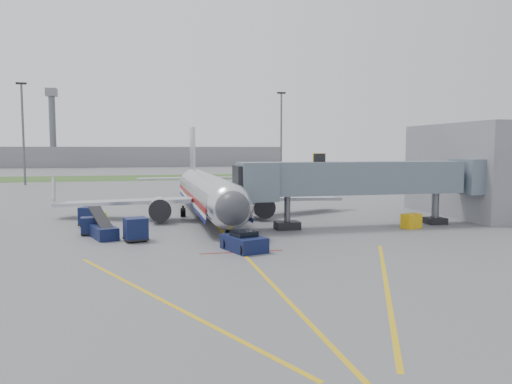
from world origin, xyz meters
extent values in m
plane|color=#565659|center=(0.00, 0.00, 0.00)|extent=(400.00, 400.00, 0.00)
cube|color=#2D4C1E|center=(0.00, 90.00, 0.01)|extent=(300.00, 25.00, 0.01)
cube|color=gold|center=(0.00, -2.00, 0.00)|extent=(0.25, 50.00, 0.01)
cube|color=maroon|center=(0.00, -4.00, 0.00)|extent=(6.00, 0.25, 0.01)
cube|color=gold|center=(-6.00, -14.00, 0.00)|extent=(9.52, 20.04, 0.01)
cube|color=gold|center=(6.00, -14.00, 0.00)|extent=(9.52, 20.04, 0.01)
cylinder|color=silver|center=(0.00, 15.00, 2.70)|extent=(3.80, 28.00, 3.80)
sphere|color=silver|center=(0.00, 1.00, 2.70)|extent=(3.80, 3.80, 3.80)
sphere|color=#38383D|center=(0.00, -0.30, 2.70)|extent=(2.74, 2.74, 2.74)
cube|color=black|center=(0.00, 0.60, 3.25)|extent=(2.20, 1.20, 0.55)
cone|color=silver|center=(0.00, 31.50, 2.70)|extent=(3.80, 5.00, 3.80)
cube|color=#B7BAC1|center=(0.00, 31.00, 6.70)|extent=(0.35, 4.20, 7.00)
cube|color=#B7BAC1|center=(-8.50, 15.00, 1.80)|extent=(15.10, 8.59, 1.13)
cube|color=#B7BAC1|center=(8.50, 15.00, 1.80)|extent=(15.10, 8.59, 1.13)
cylinder|color=silver|center=(-5.20, 12.00, 1.35)|extent=(2.10, 3.60, 2.10)
cylinder|color=silver|center=(5.20, 12.00, 1.35)|extent=(2.10, 3.60, 2.10)
cube|color=maroon|center=(1.92, 15.00, 2.35)|extent=(0.05, 28.00, 0.45)
cube|color=#0D145C|center=(1.92, 15.00, 1.45)|extent=(0.05, 28.00, 0.35)
cylinder|color=black|center=(0.00, 2.00, 0.30)|extent=(0.28, 0.70, 0.70)
cylinder|color=black|center=(-2.60, 15.50, 0.45)|extent=(0.50, 1.00, 1.00)
cylinder|color=black|center=(2.60, 15.50, 0.45)|extent=(0.50, 1.00, 1.00)
cube|color=slate|center=(13.00, 5.00, 4.60)|extent=(20.00, 3.00, 3.00)
cube|color=slate|center=(3.20, 5.00, 4.40)|extent=(3.20, 3.60, 3.40)
cube|color=black|center=(2.00, 5.00, 4.40)|extent=(1.60, 3.00, 2.80)
cube|color=#D79F0C|center=(9.00, 5.00, 6.40)|extent=(1.20, 0.15, 1.00)
cylinder|color=#595B60|center=(6.00, 5.00, 1.55)|extent=(0.56, 0.56, 3.10)
cube|color=black|center=(6.00, 5.00, 0.35)|extent=(2.20, 1.60, 0.70)
cylinder|color=#595B60|center=(21.00, 5.00, 1.55)|extent=(0.70, 0.70, 3.10)
cube|color=black|center=(21.00, 5.00, 0.30)|extent=(1.80, 1.80, 0.60)
cube|color=slate|center=(25.00, 5.00, 4.60)|extent=(3.00, 4.00, 3.40)
cube|color=slate|center=(30.00, 10.00, 5.00)|extent=(10.00, 16.00, 10.00)
cylinder|color=#595B60|center=(-30.00, 70.00, 10.00)|extent=(0.44, 0.44, 20.00)
cube|color=black|center=(-30.00, 70.00, 20.20)|extent=(2.00, 0.40, 0.40)
cylinder|color=#595B60|center=(25.00, 75.00, 10.00)|extent=(0.44, 0.44, 20.00)
cube|color=black|center=(25.00, 75.00, 20.20)|extent=(2.00, 0.40, 0.40)
cube|color=slate|center=(-10.00, 170.00, 4.00)|extent=(120.00, 14.00, 8.00)
cylinder|color=#595B60|center=(-40.00, 165.00, 14.00)|extent=(2.40, 2.40, 28.00)
cube|color=slate|center=(-40.00, 165.00, 28.50)|extent=(4.00, 4.00, 3.00)
cube|color=#0B1A31|center=(0.27, -3.50, 0.53)|extent=(3.12, 3.97, 1.06)
cube|color=black|center=(0.27, -3.50, 1.21)|extent=(1.95, 1.95, 0.48)
cylinder|color=black|center=(-0.15, -4.96, 0.39)|extent=(0.45, 0.80, 0.77)
cylinder|color=black|center=(1.50, -4.41, 0.39)|extent=(0.45, 0.80, 0.77)
cylinder|color=black|center=(-0.95, -2.59, 0.39)|extent=(0.45, 0.80, 0.77)
cylinder|color=black|center=(0.70, -2.04, 0.39)|extent=(0.45, 0.80, 0.77)
cube|color=#0B1A31|center=(-11.71, 10.87, 1.00)|extent=(2.05, 2.05, 1.63)
cube|color=black|center=(-11.71, 10.87, 0.19)|extent=(2.12, 2.12, 0.13)
cylinder|color=black|center=(-12.51, 10.47, 0.15)|extent=(0.31, 0.35, 0.29)
cylinder|color=black|center=(-11.31, 10.08, 0.15)|extent=(0.31, 0.35, 0.29)
cylinder|color=black|center=(-12.11, 11.67, 0.15)|extent=(0.31, 0.35, 0.29)
cylinder|color=black|center=(-10.92, 11.27, 0.15)|extent=(0.31, 0.35, 0.29)
cube|color=#0B1A31|center=(-7.37, 1.93, 1.03)|extent=(2.02, 2.02, 1.68)
cube|color=black|center=(-7.37, 1.93, 0.20)|extent=(2.09, 2.09, 0.13)
cylinder|color=black|center=(-7.85, 1.15, 0.15)|extent=(0.30, 0.35, 0.30)
cylinder|color=black|center=(-6.59, 1.45, 0.15)|extent=(0.30, 0.35, 0.30)
cylinder|color=black|center=(-8.15, 2.42, 0.15)|extent=(0.30, 0.35, 0.30)
cylinder|color=black|center=(-6.88, 2.71, 0.15)|extent=(0.30, 0.35, 0.30)
cube|color=#0B1A31|center=(-11.27, 5.88, 0.83)|extent=(1.47, 1.47, 1.35)
cube|color=black|center=(-11.27, 5.88, 0.16)|extent=(1.52, 1.52, 0.10)
cylinder|color=black|center=(-11.74, 5.31, 0.12)|extent=(0.21, 0.26, 0.24)
cylinder|color=black|center=(-10.70, 5.40, 0.12)|extent=(0.21, 0.26, 0.24)
cylinder|color=black|center=(-11.84, 6.35, 0.12)|extent=(0.21, 0.26, 0.24)
cylinder|color=black|center=(-10.79, 6.45, 0.12)|extent=(0.21, 0.26, 0.24)
cube|color=#0B1A31|center=(-10.00, 4.04, 0.50)|extent=(2.77, 4.32, 1.01)
cube|color=black|center=(-10.18, 4.57, 1.57)|extent=(2.39, 4.59, 1.58)
cylinder|color=black|center=(-10.07, 2.48, 0.31)|extent=(0.43, 0.67, 0.63)
cylinder|color=black|center=(-9.01, 2.84, 0.31)|extent=(0.43, 0.67, 0.63)
cylinder|color=black|center=(-10.99, 5.24, 0.31)|extent=(0.43, 0.67, 0.63)
cylinder|color=black|center=(-9.93, 5.59, 0.31)|extent=(0.43, 0.67, 0.63)
cube|color=#D79F0C|center=(17.30, 3.00, 0.67)|extent=(1.94, 1.59, 1.34)
cylinder|color=black|center=(16.77, 2.82, 0.17)|extent=(0.32, 0.39, 0.33)
cylinder|color=black|center=(17.83, 3.18, 0.17)|extent=(0.32, 0.39, 0.33)
imported|color=#CADE1A|center=(-10.11, 8.81, 0.78)|extent=(0.68, 0.61, 1.56)
camera|label=1|loc=(-6.69, -38.17, 7.33)|focal=35.00mm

